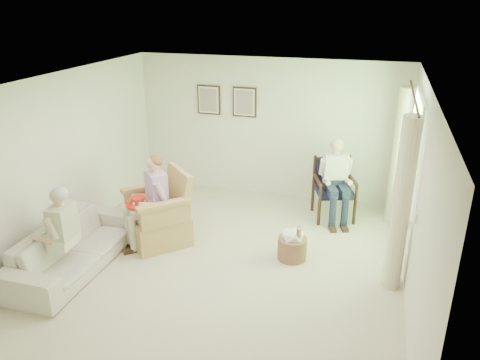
{
  "coord_description": "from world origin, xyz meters",
  "views": [
    {
      "loc": [
        1.93,
        -5.47,
        3.6
      ],
      "look_at": [
        0.07,
        0.72,
        1.05
      ],
      "focal_mm": 35.0,
      "sensor_mm": 36.0,
      "label": 1
    }
  ],
  "objects_px": {
    "wicker_armchair": "(159,219)",
    "person_sofa": "(59,229)",
    "wood_armchair": "(335,186)",
    "person_dark": "(335,175)",
    "hatbox": "(292,243)",
    "sofa": "(74,248)",
    "red_hat": "(138,202)",
    "person_wicker": "(152,195)"
  },
  "relations": [
    {
      "from": "wood_armchair",
      "to": "hatbox",
      "type": "distance_m",
      "value": 1.73
    },
    {
      "from": "person_dark",
      "to": "person_sofa",
      "type": "xyz_separation_m",
      "value": [
        -3.3,
        -2.86,
        -0.08
      ]
    },
    {
      "from": "person_dark",
      "to": "wicker_armchair",
      "type": "bearing_deg",
      "value": -167.97
    },
    {
      "from": "person_dark",
      "to": "hatbox",
      "type": "relative_size",
      "value": 2.21
    },
    {
      "from": "sofa",
      "to": "person_dark",
      "type": "relative_size",
      "value": 1.57
    },
    {
      "from": "wood_armchair",
      "to": "hatbox",
      "type": "bearing_deg",
      "value": -123.37
    },
    {
      "from": "red_hat",
      "to": "hatbox",
      "type": "bearing_deg",
      "value": 8.19
    },
    {
      "from": "wicker_armchair",
      "to": "person_dark",
      "type": "distance_m",
      "value": 2.98
    },
    {
      "from": "sofa",
      "to": "red_hat",
      "type": "distance_m",
      "value": 1.09
    },
    {
      "from": "sofa",
      "to": "red_hat",
      "type": "bearing_deg",
      "value": -36.82
    },
    {
      "from": "wicker_armchair",
      "to": "wood_armchair",
      "type": "bearing_deg",
      "value": 78.42
    },
    {
      "from": "wicker_armchair",
      "to": "person_sofa",
      "type": "bearing_deg",
      "value": -76.13
    },
    {
      "from": "sofa",
      "to": "hatbox",
      "type": "bearing_deg",
      "value": -68.6
    },
    {
      "from": "person_wicker",
      "to": "red_hat",
      "type": "relative_size",
      "value": 3.96
    },
    {
      "from": "person_wicker",
      "to": "person_dark",
      "type": "height_order",
      "value": "person_wicker"
    },
    {
      "from": "person_sofa",
      "to": "red_hat",
      "type": "bearing_deg",
      "value": 145.0
    },
    {
      "from": "wicker_armchair",
      "to": "red_hat",
      "type": "bearing_deg",
      "value": -78.89
    },
    {
      "from": "person_dark",
      "to": "person_wicker",
      "type": "bearing_deg",
      "value": -165.55
    },
    {
      "from": "wood_armchair",
      "to": "person_sofa",
      "type": "height_order",
      "value": "person_sofa"
    },
    {
      "from": "wicker_armchair",
      "to": "wood_armchair",
      "type": "relative_size",
      "value": 1.13
    },
    {
      "from": "wood_armchair",
      "to": "sofa",
      "type": "xyz_separation_m",
      "value": [
        -3.3,
        -2.78,
        -0.24
      ]
    },
    {
      "from": "person_wicker",
      "to": "person_sofa",
      "type": "distance_m",
      "value": 1.42
    },
    {
      "from": "person_dark",
      "to": "person_sofa",
      "type": "bearing_deg",
      "value": -158.39
    },
    {
      "from": "wicker_armchair",
      "to": "wood_armchair",
      "type": "distance_m",
      "value": 3.04
    },
    {
      "from": "wood_armchair",
      "to": "person_sofa",
      "type": "xyz_separation_m",
      "value": [
        -3.3,
        -3.03,
        0.18
      ]
    },
    {
      "from": "person_dark",
      "to": "hatbox",
      "type": "bearing_deg",
      "value": -124.89
    },
    {
      "from": "sofa",
      "to": "person_dark",
      "type": "height_order",
      "value": "person_dark"
    },
    {
      "from": "hatbox",
      "to": "person_wicker",
      "type": "bearing_deg",
      "value": -174.53
    },
    {
      "from": "person_sofa",
      "to": "wicker_armchair",
      "type": "bearing_deg",
      "value": 144.25
    },
    {
      "from": "person_wicker",
      "to": "person_dark",
      "type": "xyz_separation_m",
      "value": [
        2.52,
        1.68,
        -0.01
      ]
    },
    {
      "from": "person_wicker",
      "to": "hatbox",
      "type": "xyz_separation_m",
      "value": [
        2.1,
        0.2,
        -0.58
      ]
    },
    {
      "from": "wicker_armchair",
      "to": "person_dark",
      "type": "bearing_deg",
      "value": 75.72
    },
    {
      "from": "person_sofa",
      "to": "hatbox",
      "type": "relative_size",
      "value": 2.05
    },
    {
      "from": "wicker_armchair",
      "to": "person_sofa",
      "type": "relative_size",
      "value": 0.88
    },
    {
      "from": "red_hat",
      "to": "person_wicker",
      "type": "bearing_deg",
      "value": 35.02
    },
    {
      "from": "wood_armchair",
      "to": "person_dark",
      "type": "xyz_separation_m",
      "value": [
        0.0,
        -0.17,
        0.27
      ]
    },
    {
      "from": "person_dark",
      "to": "person_sofa",
      "type": "relative_size",
      "value": 1.08
    },
    {
      "from": "person_dark",
      "to": "red_hat",
      "type": "bearing_deg",
      "value": -165.47
    },
    {
      "from": "sofa",
      "to": "person_wicker",
      "type": "relative_size",
      "value": 1.56
    },
    {
      "from": "wood_armchair",
      "to": "hatbox",
      "type": "xyz_separation_m",
      "value": [
        -0.41,
        -1.65,
        -0.31
      ]
    },
    {
      "from": "sofa",
      "to": "person_dark",
      "type": "distance_m",
      "value": 4.24
    },
    {
      "from": "wood_armchair",
      "to": "person_wicker",
      "type": "height_order",
      "value": "person_wicker"
    }
  ]
}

